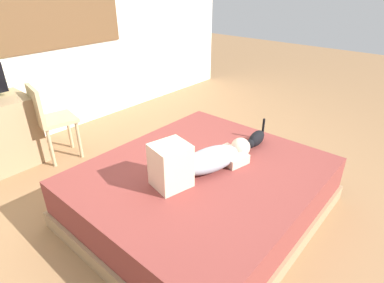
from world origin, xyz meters
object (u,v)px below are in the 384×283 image
bed (202,191)px  person_lying (201,160)px  cat (256,139)px  chair_by_desk (49,117)px

bed → person_lying: bearing=-159.5°
bed → cat: cat is taller
chair_by_desk → person_lying: bearing=-80.1°
bed → chair_by_desk: size_ratio=2.30×
bed → cat: bearing=-9.7°
bed → chair_by_desk: (-0.36, 1.83, 0.29)m
bed → person_lying: 0.34m
chair_by_desk → bed: bearing=-78.7°
person_lying → chair_by_desk: 1.87m
bed → person_lying: (-0.04, -0.02, 0.34)m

